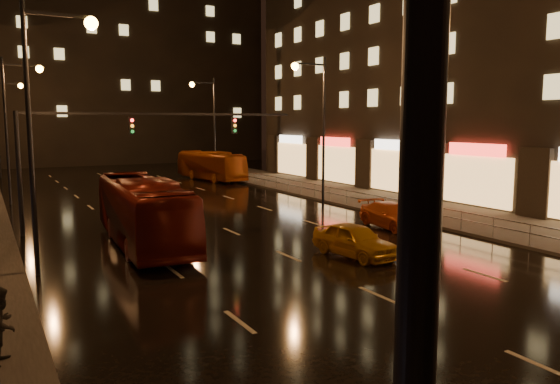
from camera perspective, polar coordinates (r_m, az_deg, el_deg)
name	(u,v)px	position (r m, az deg, el deg)	size (l,w,h in m)	color
ground	(204,220)	(32.19, -7.96, -2.87)	(140.00, 140.00, 0.00)	black
sidewalk_right	(437,212)	(35.32, 16.10, -2.06)	(7.00, 70.00, 0.15)	#38332D
building_right	(516,1)	(48.46, 23.45, 17.86)	(18.00, 50.00, 30.00)	black
building_distant	(96,34)	(83.97, -18.67, 15.41)	(44.00, 16.00, 36.00)	black
traffic_signal	(112,140)	(30.29, -17.14, 5.26)	(15.31, 0.32, 6.20)	black
railing_right	(365,197)	(35.27, 8.90, -0.52)	(0.05, 56.00, 1.00)	#99999E
bus_red	(143,211)	(26.03, -14.11, -1.98)	(2.61, 11.13, 3.10)	#64160E
bus_curb	(211,166)	(53.85, -7.25, 2.74)	(2.36, 10.10, 2.81)	#AE4D11
taxi_near	(355,240)	(23.33, 7.82, -4.99)	(1.67, 4.16, 1.42)	#C78512
taxi_far	(392,216)	(29.92, 11.65, -2.43)	(1.87, 4.60, 1.33)	#DE5414
pedestrian_b	(2,325)	(14.38, -27.07, -12.25)	(0.86, 0.67, 1.78)	black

